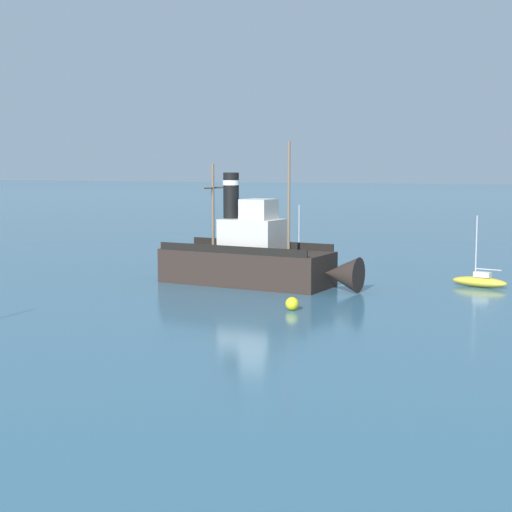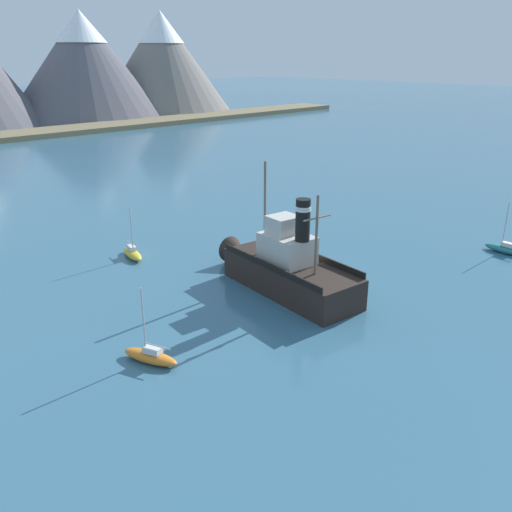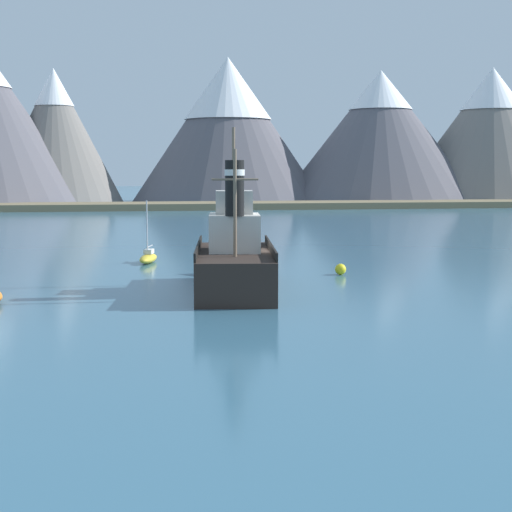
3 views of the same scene
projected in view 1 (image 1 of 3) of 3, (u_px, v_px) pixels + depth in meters
The scene contains 5 objects.
ground_plane at pixel (248, 286), 54.03m from camera, with size 600.00×600.00×0.00m, color #38667F.
old_tugboat at pixel (254, 259), 54.52m from camera, with size 5.78×14.70×9.90m.
sailboat_yellow at pixel (480, 281), 53.73m from camera, with size 1.96×3.95×4.90m.
sailboat_orange at pixel (295, 256), 68.18m from camera, with size 2.34×3.95×4.90m.
mooring_buoy at pixel (292, 304), 45.08m from camera, with size 0.77×0.77×0.77m, color yellow.
Camera 1 is at (49.43, 20.28, 8.34)m, focal length 55.00 mm.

